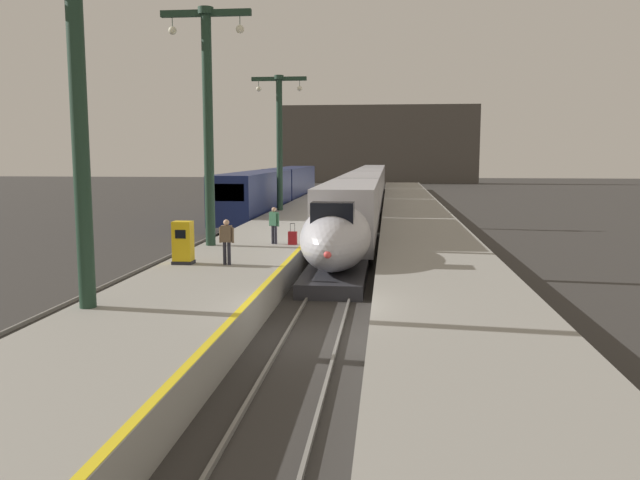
% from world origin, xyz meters
% --- Properties ---
extents(ground_plane, '(260.00, 260.00, 0.00)m').
position_xyz_m(ground_plane, '(0.00, 0.00, 0.00)').
color(ground_plane, '#33302D').
extents(platform_left, '(4.80, 110.00, 1.05)m').
position_xyz_m(platform_left, '(-4.05, 24.75, 0.53)').
color(platform_left, gray).
rests_on(platform_left, ground).
extents(platform_right, '(4.80, 110.00, 1.05)m').
position_xyz_m(platform_right, '(4.05, 24.75, 0.53)').
color(platform_right, gray).
rests_on(platform_right, ground).
extents(platform_left_safety_stripe, '(0.20, 107.80, 0.01)m').
position_xyz_m(platform_left_safety_stripe, '(-1.77, 24.75, 1.05)').
color(platform_left_safety_stripe, yellow).
rests_on(platform_left_safety_stripe, platform_left).
extents(rail_main_left, '(0.08, 110.00, 0.12)m').
position_xyz_m(rail_main_left, '(-0.75, 27.50, 0.06)').
color(rail_main_left, slate).
rests_on(rail_main_left, ground).
extents(rail_main_right, '(0.08, 110.00, 0.12)m').
position_xyz_m(rail_main_right, '(0.75, 27.50, 0.06)').
color(rail_main_right, slate).
rests_on(rail_main_right, ground).
extents(rail_secondary_left, '(0.08, 110.00, 0.12)m').
position_xyz_m(rail_secondary_left, '(-8.85, 27.50, 0.06)').
color(rail_secondary_left, slate).
rests_on(rail_secondary_left, ground).
extents(rail_secondary_right, '(0.08, 110.00, 0.12)m').
position_xyz_m(rail_secondary_right, '(-7.35, 27.50, 0.06)').
color(rail_secondary_right, slate).
rests_on(rail_secondary_right, ground).
extents(highspeed_train_main, '(2.92, 75.98, 3.60)m').
position_xyz_m(highspeed_train_main, '(0.00, 41.95, 1.97)').
color(highspeed_train_main, silver).
rests_on(highspeed_train_main, ground).
extents(regional_train_adjacent, '(2.85, 36.60, 3.80)m').
position_xyz_m(regional_train_adjacent, '(-8.10, 40.95, 2.13)').
color(regional_train_adjacent, '#141E4C').
rests_on(regional_train_adjacent, ground).
extents(station_column_near, '(4.00, 0.68, 9.25)m').
position_xyz_m(station_column_near, '(-5.90, -1.02, 6.61)').
color(station_column_near, '#1E3828').
rests_on(station_column_near, platform_left).
extents(station_column_mid, '(4.00, 0.68, 10.38)m').
position_xyz_m(station_column_mid, '(-5.90, 11.13, 7.21)').
color(station_column_mid, '#1E3828').
rests_on(station_column_mid, platform_left).
extents(station_column_far, '(4.00, 0.68, 9.74)m').
position_xyz_m(station_column_far, '(-5.90, 30.02, 6.87)').
color(station_column_far, '#1E3828').
rests_on(station_column_far, platform_left).
extents(passenger_near_edge, '(0.51, 0.38, 1.69)m').
position_xyz_m(passenger_near_edge, '(-3.12, 11.85, 2.04)').
color(passenger_near_edge, '#23232D').
rests_on(passenger_near_edge, platform_left).
extents(passenger_mid_platform, '(0.57, 0.25, 1.69)m').
position_xyz_m(passenger_mid_platform, '(-3.87, 6.06, 2.04)').
color(passenger_mid_platform, '#23232D').
rests_on(passenger_mid_platform, platform_left).
extents(rolling_suitcase, '(0.40, 0.22, 0.98)m').
position_xyz_m(rolling_suitcase, '(-2.24, 11.69, 1.35)').
color(rolling_suitcase, maroon).
rests_on(rolling_suitcase, platform_left).
extents(ticket_machine_yellow, '(0.76, 0.62, 1.60)m').
position_xyz_m(ticket_machine_yellow, '(-5.55, 6.09, 1.79)').
color(ticket_machine_yellow, yellow).
rests_on(ticket_machine_yellow, platform_left).
extents(terminus_back_wall, '(36.00, 2.00, 14.00)m').
position_xyz_m(terminus_back_wall, '(0.00, 102.00, 7.00)').
color(terminus_back_wall, '#4C4742').
rests_on(terminus_back_wall, ground).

